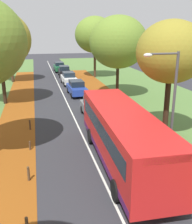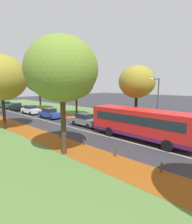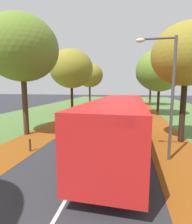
{
  "view_description": "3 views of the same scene",
  "coord_description": "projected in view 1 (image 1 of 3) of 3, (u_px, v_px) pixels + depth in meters",
  "views": [
    {
      "loc": [
        -2.88,
        -2.82,
        7.01
      ],
      "look_at": [
        1.01,
        14.0,
        1.57
      ],
      "focal_mm": 42.0,
      "sensor_mm": 36.0,
      "label": 1
    },
    {
      "loc": [
        -13.61,
        1.38,
        5.3
      ],
      "look_at": [
        0.75,
        14.77,
        2.25
      ],
      "focal_mm": 28.0,
      "sensor_mm": 36.0,
      "label": 2
    },
    {
      "loc": [
        1.96,
        0.07,
        3.66
      ],
      "look_at": [
        -0.7,
        14.01,
        1.61
      ],
      "focal_mm": 28.0,
      "sensor_mm": 36.0,
      "label": 3
    }
  ],
  "objects": [
    {
      "name": "streetlamp_right",
      "position": [
        169.0,
        97.0,
        13.38
      ],
      "size": [
        1.89,
        0.28,
        6.0
      ],
      "color": "#47474C",
      "rests_on": "ground"
    },
    {
      "name": "leaf_litter_left",
      "position": [
        14.0,
        140.0,
        17.36
      ],
      "size": [
        2.8,
        60.0,
        0.0
      ],
      "primitive_type": "cube",
      "color": "#8C4714",
      "rests_on": "grass_verge_left"
    },
    {
      "name": "car_green_trailing",
      "position": [
        59.0,
        67.0,
        45.71
      ],
      "size": [
        1.83,
        4.23,
        1.62
      ],
      "color": "#1E6038",
      "rests_on": "ground"
    },
    {
      "name": "tree_right_mid",
      "position": [
        118.0,
        42.0,
        27.03
      ],
      "size": [
        6.0,
        6.0,
        8.48
      ],
      "color": "black",
      "rests_on": "ground"
    },
    {
      "name": "grass_verge_right",
      "position": [
        163.0,
        104.0,
        25.91
      ],
      "size": [
        12.0,
        90.0,
        0.01
      ],
      "primitive_type": "cube",
      "color": "#517538",
      "rests_on": "ground"
    },
    {
      "name": "bus",
      "position": [
        122.0,
        134.0,
        13.98
      ],
      "size": [
        2.88,
        10.47,
        2.98
      ],
      "color": "red",
      "rests_on": "ground"
    },
    {
      "name": "leaf_litter_right",
      "position": [
        143.0,
        129.0,
        19.34
      ],
      "size": [
        2.8,
        60.0,
        0.0
      ],
      "primitive_type": "cube",
      "color": "#8C4714",
      "rests_on": "grass_verge_right"
    },
    {
      "name": "bollard_fifth",
      "position": [
        30.0,
        146.0,
        15.9
      ],
      "size": [
        0.12,
        0.12,
        0.56
      ],
      "primitive_type": "cylinder",
      "color": "#4C3823",
      "rests_on": "ground"
    },
    {
      "name": "car_white_third_in_line",
      "position": [
        69.0,
        78.0,
        35.03
      ],
      "size": [
        1.88,
        4.25,
        1.62
      ],
      "color": "silver",
      "rests_on": "ground"
    },
    {
      "name": "car_blue_following",
      "position": [
        77.0,
        88.0,
        29.2
      ],
      "size": [
        1.89,
        4.25,
        1.62
      ],
      "color": "#233D9E",
      "rests_on": "ground"
    },
    {
      "name": "tree_right_far",
      "position": [
        95.0,
        35.0,
        38.65
      ],
      "size": [
        5.9,
        5.9,
        8.96
      ],
      "color": "#422D1E",
      "rests_on": "ground"
    },
    {
      "name": "tree_right_near",
      "position": [
        171.0,
        52.0,
        16.32
      ],
      "size": [
        4.38,
        4.38,
        7.66
      ],
      "color": "black",
      "rests_on": "ground"
    },
    {
      "name": "car_grey_lead",
      "position": [
        94.0,
        108.0,
        21.81
      ],
      "size": [
        1.8,
        4.21,
        1.62
      ],
      "color": "slate",
      "rests_on": "ground"
    },
    {
      "name": "car_black_fourth_in_line",
      "position": [
        64.0,
        71.0,
        40.98
      ],
      "size": [
        1.85,
        4.24,
        1.62
      ],
      "color": "black",
      "rests_on": "ground"
    },
    {
      "name": "road_centre_line",
      "position": [
        70.0,
        110.0,
        23.93
      ],
      "size": [
        0.12,
        80.0,
        0.01
      ],
      "primitive_type": "cube",
      "color": "silver",
      "rests_on": "ground"
    },
    {
      "name": "tree_left_far",
      "position": [
        9.0,
        38.0,
        35.0
      ],
      "size": [
        5.37,
        5.37,
        8.42
      ],
      "color": "#422D1E",
      "rests_on": "ground"
    },
    {
      "name": "bollard_sixth",
      "position": [
        30.0,
        125.0,
        19.12
      ],
      "size": [
        0.12,
        0.12,
        0.74
      ],
      "primitive_type": "cylinder",
      "color": "#4C3823",
      "rests_on": "ground"
    },
    {
      "name": "bollard_fourth",
      "position": [
        29.0,
        174.0,
        12.62
      ],
      "size": [
        0.12,
        0.12,
        0.74
      ],
      "primitive_type": "cylinder",
      "color": "#4C3823",
      "rests_on": "ground"
    }
  ]
}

